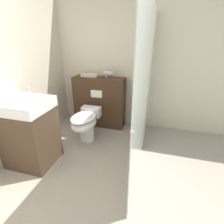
# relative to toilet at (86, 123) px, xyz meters

# --- Properties ---
(wall_back) EXTENTS (8.00, 0.06, 2.50)m
(wall_back) POSITION_rel_toilet_xyz_m (0.47, 0.90, 0.91)
(wall_back) COLOR beige
(wall_back) RESTS_ON ground_plane
(partition_panel) EXTENTS (1.00, 0.33, 0.98)m
(partition_panel) POSITION_rel_toilet_xyz_m (0.02, 0.67, 0.15)
(partition_panel) COLOR #3D2819
(partition_panel) RESTS_ON ground_plane
(shower_glass) EXTENTS (0.04, 2.09, 2.06)m
(shower_glass) POSITION_rel_toilet_xyz_m (0.96, -0.18, 0.69)
(shower_glass) COLOR silver
(shower_glass) RESTS_ON ground_plane
(toilet) EXTENTS (0.39, 0.68, 0.54)m
(toilet) POSITION_rel_toilet_xyz_m (0.00, 0.00, 0.00)
(toilet) COLOR white
(toilet) RESTS_ON ground_plane
(sink_vanity) EXTENTS (0.63, 0.55, 1.10)m
(sink_vanity) POSITION_rel_toilet_xyz_m (-0.51, -0.71, 0.14)
(sink_vanity) COLOR #473323
(sink_vanity) RESTS_ON ground_plane
(hair_drier) EXTENTS (0.19, 0.07, 0.12)m
(hair_drier) POSITION_rel_toilet_xyz_m (0.20, 0.69, 0.72)
(hair_drier) COLOR #B7B7BC
(hair_drier) RESTS_ON partition_panel
(folded_towel) EXTENTS (0.31, 0.15, 0.05)m
(folded_towel) POSITION_rel_toilet_xyz_m (-0.19, 0.70, 0.66)
(folded_towel) COLOR beige
(folded_towel) RESTS_ON partition_panel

